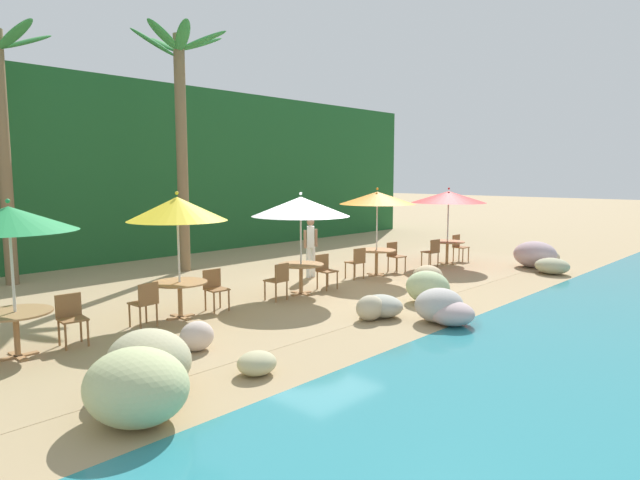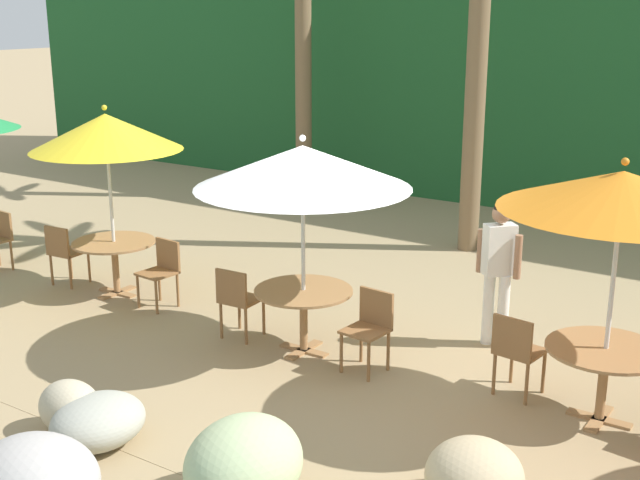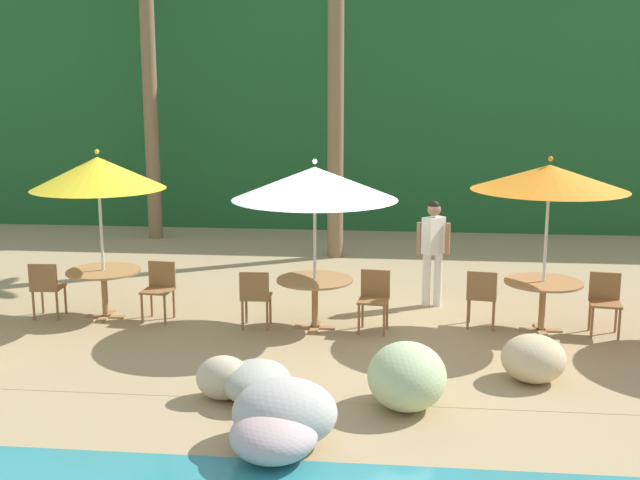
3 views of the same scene
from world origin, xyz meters
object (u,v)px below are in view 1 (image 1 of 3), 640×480
Objects in this scene: chair_red_seaward at (459,246)px; dining_table_yellow at (180,288)px; chair_orange_inland at (357,261)px; chair_red_inland at (432,251)px; dining_table_red at (447,245)px; umbrella_yellow at (177,209)px; chair_yellow_inland at (145,301)px; dining_table_white at (301,269)px; chair_orange_seaward at (395,254)px; umbrella_white at (301,207)px; umbrella_orange at (377,198)px; chair_yellow_seaward at (215,287)px; palm_tree_nearest at (1,122)px; umbrella_red at (449,197)px; palm_tree_second at (181,113)px; umbrella_green at (9,219)px; dining_table_green at (16,319)px; chair_white_inland at (279,279)px; dining_table_orange at (377,254)px; chair_white_seaward at (325,269)px; chair_green_seaward at (71,315)px; waiter_in_white at (311,242)px.

dining_table_yellow is at bearing 177.86° from chair_red_seaward.
chair_red_inland is (3.16, -0.44, 0.00)m from chair_orange_inland.
umbrella_yellow is at bearing 177.31° from dining_table_red.
chair_yellow_inland reaches higher than dining_table_white.
dining_table_yellow is at bearing 179.77° from chair_orange_seaward.
umbrella_white is 2.24× the size of dining_table_white.
umbrella_orange reaches higher than dining_table_yellow.
chair_orange_seaward is (7.32, -0.03, -1.69)m from umbrella_yellow.
chair_yellow_seaward is 0.35× the size of umbrella_white.
dining_table_red is at bearing -1.64° from chair_yellow_inland.
umbrella_white is at bearing -55.54° from palm_tree_nearest.
umbrella_red is 0.35× the size of palm_tree_second.
umbrella_orange reaches higher than chair_red_seaward.
umbrella_green reaches higher than dining_table_green.
chair_white_inland is at bearing -1.32° from umbrella_green.
palm_tree_second is at bearing 132.15° from chair_orange_seaward.
chair_orange_seaward is (6.46, -0.04, 0.00)m from chair_yellow_seaward.
palm_tree_second is (3.11, 4.62, 4.04)m from dining_table_yellow.
dining_table_green and dining_table_white have the same top height.
palm_tree_second is at bearing 37.91° from dining_table_green.
chair_orange_seaward is at bearing -1.59° from chair_orange_inland.
umbrella_white is 3.58m from dining_table_orange.
palm_tree_nearest is at bearing 140.94° from umbrella_orange.
palm_tree_second is (4.27, -1.56, 0.45)m from palm_tree_nearest.
chair_white_inland is 7.25m from dining_table_red.
chair_white_inland is at bearing -176.47° from chair_orange_seaward.
dining_table_orange is 0.86m from chair_orange_seaward.
umbrella_yellow is at bearing -179.12° from chair_yellow_seaward.
chair_white_seaward reaches higher than dining_table_white.
umbrella_yellow is 8.94m from chair_red_inland.
chair_yellow_inland is 0.79× the size of dining_table_white.
dining_table_yellow is at bearing -123.91° from palm_tree_second.
umbrella_orange is 1.90m from chair_orange_seaward.
chair_yellow_seaward is at bearing 179.78° from dining_table_orange.
chair_yellow_inland is (2.26, 0.06, -1.69)m from umbrella_green.
dining_table_yellow is at bearing 10.26° from chair_yellow_inland.
umbrella_red reaches higher than umbrella_white.
chair_yellow_seaward is 8.93m from umbrella_red.
chair_white_seaward is at bearing 4.45° from chair_white_inland.
umbrella_orange is 2.89× the size of chair_orange_seaward.
chair_yellow_inland is at bearing -178.87° from dining_table_orange.
umbrella_red is at bearing -172.87° from dining_table_red.
umbrella_yellow is 4.42m from chair_white_seaward.
chair_green_seaward and chair_orange_seaward have the same top height.
dining_table_red is at bearing -2.69° from umbrella_yellow.
dining_table_green is at bearing 178.91° from dining_table_red.
umbrella_yellow is 6.60m from palm_tree_nearest.
chair_yellow_inland is at bearing -87.07° from palm_tree_nearest.
chair_green_seaward and chair_orange_inland have the same top height.
waiter_in_white is at bearing 161.13° from umbrella_red.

